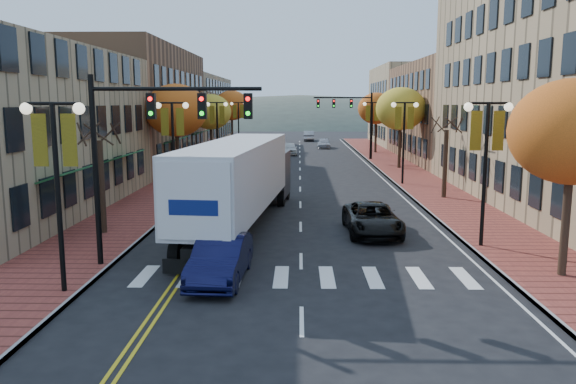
{
  "coord_description": "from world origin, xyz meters",
  "views": [
    {
      "loc": [
        -0.09,
        -16.86,
        6.04
      ],
      "look_at": [
        -0.56,
        7.05,
        2.2
      ],
      "focal_mm": 35.0,
      "sensor_mm": 36.0,
      "label": 1
    }
  ],
  "objects": [
    {
      "name": "lamp_left_b",
      "position": [
        -7.5,
        16.0,
        4.29
      ],
      "size": [
        1.96,
        0.36,
        6.05
      ],
      "color": "black",
      "rests_on": "ground"
    },
    {
      "name": "tree_left_c",
      "position": [
        -9.0,
        40.0,
        5.05
      ],
      "size": [
        4.16,
        4.16,
        6.69
      ],
      "color": "#382619",
      "rests_on": "sidewalk_left"
    },
    {
      "name": "lamp_right_b",
      "position": [
        7.5,
        24.0,
        4.29
      ],
      "size": [
        1.96,
        0.36,
        6.05
      ],
      "color": "black",
      "rests_on": "ground"
    },
    {
      "name": "car_far_oncoming",
      "position": [
        1.47,
        71.91,
        0.78
      ],
      "size": [
        1.69,
        4.73,
        1.55
      ],
      "primitive_type": "imported",
      "rotation": [
        0.0,
        0.0,
        3.13
      ],
      "color": "#A0A0A8",
      "rests_on": "ground"
    },
    {
      "name": "lamp_left_a",
      "position": [
        -7.5,
        0.0,
        4.29
      ],
      "size": [
        1.96,
        0.36,
        6.05
      ],
      "color": "black",
      "rests_on": "ground"
    },
    {
      "name": "sidewalk_left",
      "position": [
        -9.0,
        32.5,
        0.07
      ],
      "size": [
        4.0,
        85.0,
        0.15
      ],
      "primitive_type": "cube",
      "color": "brown",
      "rests_on": "ground"
    },
    {
      "name": "tree_right_b",
      "position": [
        9.0,
        18.0,
        2.25
      ],
      "size": [
        0.28,
        0.28,
        4.2
      ],
      "color": "#382619",
      "rests_on": "sidewalk_right"
    },
    {
      "name": "lamp_left_d",
      "position": [
        -7.5,
        52.0,
        4.29
      ],
      "size": [
        1.96,
        0.36,
        6.05
      ],
      "color": "black",
      "rests_on": "ground"
    },
    {
      "name": "lamp_right_a",
      "position": [
        7.5,
        6.0,
        4.29
      ],
      "size": [
        1.96,
        0.36,
        6.05
      ],
      "color": "black",
      "rests_on": "ground"
    },
    {
      "name": "tree_right_a",
      "position": [
        9.0,
        2.0,
        5.05
      ],
      "size": [
        4.16,
        4.16,
        6.69
      ],
      "color": "#382619",
      "rests_on": "sidewalk_right"
    },
    {
      "name": "building_left_far",
      "position": [
        -17.0,
        61.0,
        4.75
      ],
      "size": [
        12.0,
        26.0,
        9.5
      ],
      "primitive_type": "cube",
      "color": "#9E8966",
      "rests_on": "ground"
    },
    {
      "name": "navy_sedan",
      "position": [
        -2.75,
        1.6,
        0.76
      ],
      "size": [
        1.86,
        4.71,
        1.53
      ],
      "primitive_type": "imported",
      "rotation": [
        0.0,
        0.0,
        -0.05
      ],
      "color": "black",
      "rests_on": "ground"
    },
    {
      "name": "tree_right_c",
      "position": [
        9.0,
        34.0,
        5.45
      ],
      "size": [
        4.48,
        4.48,
        7.21
      ],
      "color": "#382619",
      "rests_on": "sidewalk_right"
    },
    {
      "name": "building_left_mid",
      "position": [
        -17.0,
        36.0,
        5.5
      ],
      "size": [
        12.0,
        24.0,
        11.0
      ],
      "primitive_type": "cube",
      "color": "brown",
      "rests_on": "ground"
    },
    {
      "name": "building_right_mid",
      "position": [
        18.5,
        42.0,
        5.0
      ],
      "size": [
        15.0,
        24.0,
        10.0
      ],
      "primitive_type": "cube",
      "color": "brown",
      "rests_on": "ground"
    },
    {
      "name": "semi_truck",
      "position": [
        -2.8,
        9.79,
        2.48
      ],
      "size": [
        4.36,
        17.18,
        4.25
      ],
      "rotation": [
        0.0,
        0.0,
        -0.1
      ],
      "color": "black",
      "rests_on": "ground"
    },
    {
      "name": "tree_left_a",
      "position": [
        -9.0,
        8.0,
        2.25
      ],
      "size": [
        0.28,
        0.28,
        4.2
      ],
      "color": "#382619",
      "rests_on": "sidewalk_left"
    },
    {
      "name": "traffic_mast_near",
      "position": [
        -5.48,
        3.0,
        4.92
      ],
      "size": [
        6.1,
        0.35,
        7.0
      ],
      "color": "black",
      "rests_on": "ground"
    },
    {
      "name": "tree_left_b",
      "position": [
        -9.0,
        24.0,
        5.45
      ],
      "size": [
        4.48,
        4.48,
        7.21
      ],
      "color": "#382619",
      "rests_on": "sidewalk_left"
    },
    {
      "name": "lamp_left_c",
      "position": [
        -7.5,
        34.0,
        4.29
      ],
      "size": [
        1.96,
        0.36,
        6.05
      ],
      "color": "black",
      "rests_on": "ground"
    },
    {
      "name": "sidewalk_right",
      "position": [
        9.0,
        32.5,
        0.07
      ],
      "size": [
        4.0,
        85.0,
        0.15
      ],
      "primitive_type": "cube",
      "color": "brown",
      "rests_on": "ground"
    },
    {
      "name": "traffic_mast_far",
      "position": [
        5.48,
        42.0,
        4.92
      ],
      "size": [
        6.1,
        0.34,
        7.0
      ],
      "color": "black",
      "rests_on": "ground"
    },
    {
      "name": "tree_left_d",
      "position": [
        -9.0,
        58.0,
        5.6
      ],
      "size": [
        4.61,
        4.61,
        7.42
      ],
      "color": "#382619",
      "rests_on": "sidewalk_left"
    },
    {
      "name": "tree_right_d",
      "position": [
        9.0,
        50.0,
        5.29
      ],
      "size": [
        4.35,
        4.35,
        7.0
      ],
      "color": "#382619",
      "rests_on": "sidewalk_right"
    },
    {
      "name": "car_far_white",
      "position": [
        -1.19,
        48.05,
        0.72
      ],
      "size": [
        1.85,
        4.28,
        1.44
      ],
      "primitive_type": "imported",
      "rotation": [
        0.0,
        0.0,
        0.04
      ],
      "color": "silver",
      "rests_on": "ground"
    },
    {
      "name": "lamp_right_c",
      "position": [
        7.5,
        42.0,
        4.29
      ],
      "size": [
        1.96,
        0.36,
        6.05
      ],
      "color": "black",
      "rests_on": "ground"
    },
    {
      "name": "black_suv",
      "position": [
        3.3,
        8.58,
        0.71
      ],
      "size": [
        2.51,
        5.17,
        1.42
      ],
      "primitive_type": "imported",
      "rotation": [
        0.0,
        0.0,
        0.03
      ],
      "color": "black",
      "rests_on": "ground"
    },
    {
      "name": "building_right_far",
      "position": [
        18.5,
        64.0,
        5.5
      ],
      "size": [
        15.0,
        20.0,
        11.0
      ],
      "primitive_type": "cube",
      "color": "#9E8966",
      "rests_on": "ground"
    },
    {
      "name": "car_far_silver",
      "position": [
        3.21,
        57.67,
        0.6
      ],
      "size": [
        1.81,
        4.2,
        1.21
      ],
      "primitive_type": "imported",
      "rotation": [
        0.0,
        0.0,
        -0.03
      ],
      "color": "#9E9DA5",
      "rests_on": "ground"
    },
    {
      "name": "ground",
      "position": [
        0.0,
        0.0,
        0.0
      ],
      "size": [
        200.0,
        200.0,
        0.0
      ],
      "primitive_type": "plane",
      "color": "black",
      "rests_on": "ground"
    }
  ]
}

